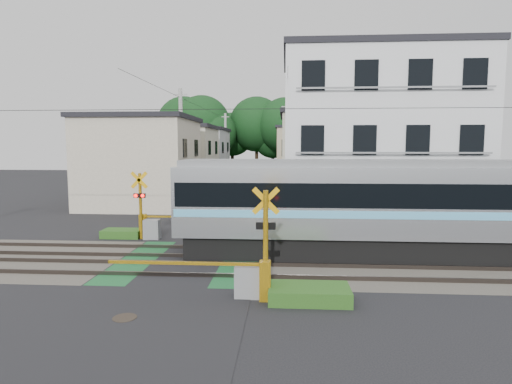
# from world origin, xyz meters

# --- Properties ---
(ground) EXTENTS (120.00, 120.00, 0.00)m
(ground) POSITION_xyz_m (0.00, 0.00, 0.00)
(ground) COLOR black
(track_bed) EXTENTS (120.00, 120.00, 0.14)m
(track_bed) POSITION_xyz_m (0.00, 0.00, 0.04)
(track_bed) COLOR #47423A
(track_bed) RESTS_ON ground
(crossing_signal_near) EXTENTS (4.74, 0.65, 3.09)m
(crossing_signal_near) POSITION_xyz_m (2.59, -3.65, 0.71)
(crossing_signal_near) COLOR #F2AD0C
(crossing_signal_near) RESTS_ON ground
(crossing_signal_far) EXTENTS (4.74, 0.65, 3.09)m
(crossing_signal_far) POSITION_xyz_m (-2.59, 3.65, 0.71)
(crossing_signal_far) COLOR #F2AD0C
(crossing_signal_far) RESTS_ON ground
(apartment_block) EXTENTS (10.20, 8.36, 9.30)m
(apartment_block) POSITION_xyz_m (8.50, 9.49, 4.66)
(apartment_block) COLOR white
(apartment_block) RESTS_ON ground
(houses_row) EXTENTS (22.07, 31.35, 6.80)m
(houses_row) POSITION_xyz_m (0.25, 25.92, 3.24)
(houses_row) COLOR beige
(houses_row) RESTS_ON ground
(tree_hill) EXTENTS (40.00, 13.44, 11.68)m
(tree_hill) POSITION_xyz_m (0.20, 47.82, 6.05)
(tree_hill) COLOR #123715
(tree_hill) RESTS_ON ground
(catenary) EXTENTS (60.00, 5.04, 7.00)m
(catenary) POSITION_xyz_m (6.00, 0.03, 3.70)
(catenary) COLOR #2D2D33
(catenary) RESTS_ON ground
(utility_poles) EXTENTS (7.90, 42.00, 8.00)m
(utility_poles) POSITION_xyz_m (-1.05, 23.01, 4.08)
(utility_poles) COLOR #A5A5A0
(utility_poles) RESTS_ON ground
(pedestrian) EXTENTS (0.62, 0.44, 1.59)m
(pedestrian) POSITION_xyz_m (-0.80, 33.99, 0.79)
(pedestrian) COLOR black
(pedestrian) RESTS_ON ground
(manhole_cover) EXTENTS (0.59, 0.59, 0.02)m
(manhole_cover) POSITION_xyz_m (-0.37, -5.31, 0.01)
(manhole_cover) COLOR #2D261E
(manhole_cover) RESTS_ON ground
(weed_patches) EXTENTS (10.25, 8.80, 0.40)m
(weed_patches) POSITION_xyz_m (1.76, -0.09, 0.18)
(weed_patches) COLOR #2D5E1E
(weed_patches) RESTS_ON ground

